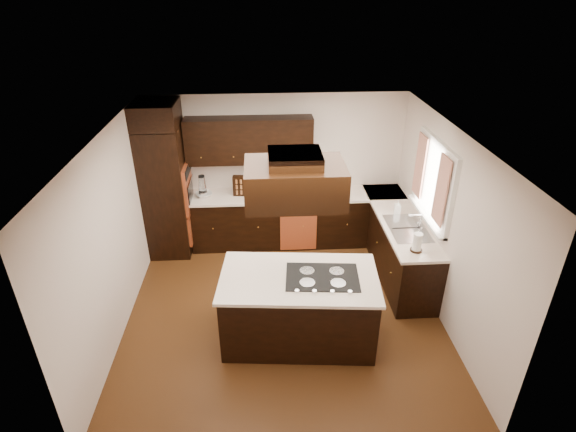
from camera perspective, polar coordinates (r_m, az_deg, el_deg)
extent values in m
cube|color=brown|center=(6.38, -0.57, -11.84)|extent=(4.20, 4.20, 0.02)
cube|color=silver|center=(5.13, -0.71, 10.26)|extent=(4.20, 4.20, 0.02)
cube|color=beige|center=(7.55, -1.48, 6.05)|extent=(4.20, 0.02, 2.50)
cube|color=beige|center=(3.97, 1.03, -17.42)|extent=(4.20, 0.02, 2.50)
cube|color=beige|center=(5.95, -21.41, -2.49)|extent=(0.02, 4.20, 2.50)
cube|color=beige|center=(6.11, 19.53, -1.27)|extent=(0.02, 4.20, 2.50)
cube|color=black|center=(7.41, -15.20, 2.98)|extent=(0.65, 0.75, 2.12)
cube|color=#B24B26|center=(7.32, -12.58, 3.51)|extent=(0.05, 0.62, 0.78)
cube|color=black|center=(7.62, -1.05, -0.48)|extent=(2.93, 0.60, 0.88)
cube|color=black|center=(7.13, 13.63, -3.50)|extent=(0.60, 2.40, 0.88)
cube|color=white|center=(7.39, -1.07, 2.60)|extent=(2.93, 0.63, 0.04)
cube|color=white|center=(6.90, 13.94, -0.25)|extent=(0.63, 2.40, 0.04)
cube|color=black|center=(7.18, -4.95, 9.55)|extent=(2.00, 0.34, 0.72)
cube|color=#B24B26|center=(7.40, 1.33, -1.80)|extent=(0.60, 0.05, 0.72)
cube|color=white|center=(6.38, 18.02, 4.27)|extent=(0.06, 1.32, 1.12)
cube|color=white|center=(6.39, 18.25, 4.27)|extent=(0.00, 1.20, 1.00)
cube|color=beige|center=(5.99, 18.88, 3.06)|extent=(0.02, 0.34, 0.90)
cube|color=beige|center=(6.71, 16.40, 6.12)|extent=(0.02, 0.34, 0.90)
cube|color=silver|center=(6.61, 14.91, -1.50)|extent=(0.52, 0.84, 0.01)
cube|color=black|center=(5.70, 1.36, -11.66)|extent=(1.91, 1.15, 0.88)
cube|color=white|center=(5.41, 1.41, -7.92)|extent=(1.98, 1.23, 0.04)
cube|color=black|center=(5.41, 4.38, -7.72)|extent=(0.91, 0.65, 0.01)
cube|color=black|center=(4.75, 0.86, 4.23)|extent=(1.05, 0.72, 0.42)
cube|color=black|center=(4.65, 0.89, 7.33)|extent=(0.55, 0.50, 0.13)
cylinder|color=silver|center=(7.39, -10.72, 2.68)|extent=(0.15, 0.15, 0.10)
cone|color=silver|center=(7.32, -10.85, 3.96)|extent=(0.13, 0.13, 0.26)
cube|color=black|center=(7.32, -5.41, 3.84)|extent=(0.41, 0.15, 0.34)
imported|color=white|center=(7.44, -10.61, 2.69)|extent=(0.33, 0.33, 0.06)
imported|color=white|center=(6.95, 13.75, 1.12)|extent=(0.11, 0.12, 0.21)
cylinder|color=white|center=(6.04, 16.09, -3.25)|extent=(0.13, 0.13, 0.26)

